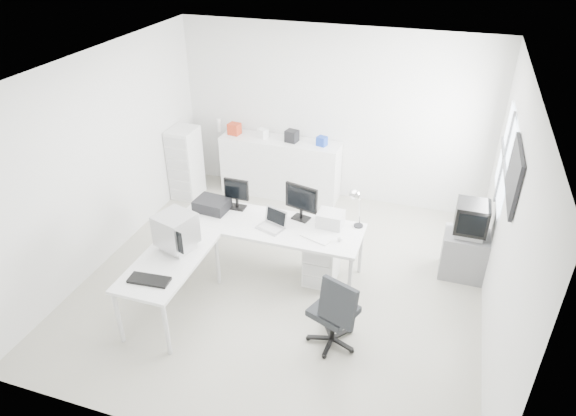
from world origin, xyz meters
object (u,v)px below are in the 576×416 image
(inkjet_printer, at_px, (212,205))
(main_desk, at_px, (270,248))
(crt_monitor, at_px, (176,231))
(laptop, at_px, (270,221))
(crt_tv, at_px, (471,220))
(lcd_monitor_large, at_px, (301,203))
(office_chair, at_px, (334,308))
(tv_cabinet, at_px, (464,255))
(lcd_monitor_small, at_px, (237,194))
(side_desk, at_px, (172,286))
(laser_printer, at_px, (330,219))
(sideboard, at_px, (280,167))
(drawer_pedestal, at_px, (322,260))
(filing_cabinet, at_px, (185,163))

(inkjet_printer, bearing_deg, main_desk, -2.10)
(crt_monitor, bearing_deg, laptop, 56.97)
(crt_tv, bearing_deg, crt_monitor, -154.39)
(lcd_monitor_large, distance_m, office_chair, 1.56)
(tv_cabinet, bearing_deg, lcd_monitor_small, -170.85)
(side_desk, relative_size, crt_monitor, 2.80)
(laser_printer, xyz_separation_m, sideboard, (-1.32, 1.88, -0.35))
(laser_printer, relative_size, crt_tv, 0.65)
(office_chair, relative_size, crt_tv, 2.01)
(main_desk, relative_size, lcd_monitor_large, 5.06)
(laptop, relative_size, office_chair, 0.36)
(laser_printer, bearing_deg, sideboard, 126.11)
(side_desk, bearing_deg, lcd_monitor_small, 77.47)
(laser_printer, bearing_deg, crt_tv, 17.81)
(office_chair, bearing_deg, laser_printer, 128.33)
(drawer_pedestal, bearing_deg, lcd_monitor_small, 170.91)
(inkjet_printer, relative_size, lcd_monitor_large, 0.91)
(inkjet_printer, relative_size, filing_cabinet, 0.36)
(crt_monitor, bearing_deg, sideboard, 101.68)
(crt_monitor, distance_m, crt_tv, 3.67)
(lcd_monitor_small, distance_m, sideboard, 1.90)
(sideboard, distance_m, filing_cabinet, 1.58)
(side_desk, xyz_separation_m, crt_tv, (3.30, 1.83, 0.47))
(laptop, bearing_deg, lcd_monitor_small, 169.35)
(main_desk, height_order, laser_printer, laser_printer)
(side_desk, bearing_deg, laptop, 48.01)
(laptop, bearing_deg, filing_cabinet, 161.20)
(drawer_pedestal, relative_size, filing_cabinet, 0.50)
(side_desk, relative_size, tv_cabinet, 2.24)
(laptop, relative_size, filing_cabinet, 0.30)
(office_chair, height_order, filing_cabinet, filing_cabinet)
(tv_cabinet, relative_size, filing_cabinet, 0.52)
(office_chair, bearing_deg, crt_tv, 74.67)
(drawer_pedestal, relative_size, crt_monitor, 1.20)
(side_desk, height_order, lcd_monitor_large, lcd_monitor_large)
(side_desk, xyz_separation_m, inkjet_printer, (0.00, 1.20, 0.45))
(drawer_pedestal, distance_m, laptop, 0.88)
(inkjet_printer, xyz_separation_m, office_chair, (1.96, -1.12, -0.33))
(main_desk, xyz_separation_m, lcd_monitor_small, (-0.55, 0.25, 0.59))
(inkjet_printer, distance_m, sideboard, 2.04)
(inkjet_printer, distance_m, laser_printer, 1.60)
(lcd_monitor_large, distance_m, crt_monitor, 1.63)
(inkjet_printer, xyz_separation_m, filing_cabinet, (-1.20, 1.46, -0.23))
(lcd_monitor_large, bearing_deg, side_desk, -117.83)
(crt_monitor, distance_m, office_chair, 2.03)
(lcd_monitor_large, bearing_deg, crt_monitor, -123.69)
(lcd_monitor_small, height_order, filing_cabinet, filing_cabinet)
(main_desk, height_order, tv_cabinet, main_desk)
(laptop, bearing_deg, office_chair, -21.35)
(main_desk, distance_m, tv_cabinet, 2.56)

